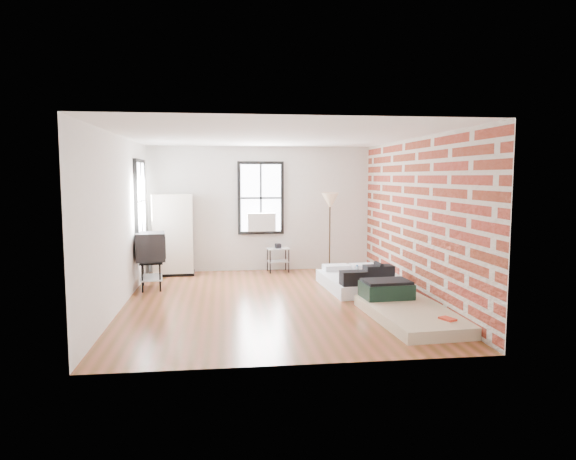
{
  "coord_description": "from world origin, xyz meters",
  "views": [
    {
      "loc": [
        -0.82,
        -8.58,
        2.14
      ],
      "look_at": [
        0.29,
        0.3,
        1.2
      ],
      "focal_mm": 32.0,
      "sensor_mm": 36.0,
      "label": 1
    }
  ],
  "objects": [
    {
      "name": "room_shell",
      "position": [
        0.23,
        0.36,
        1.74
      ],
      "size": [
        5.02,
        6.02,
        2.8
      ],
      "color": "silver",
      "rests_on": "ground"
    },
    {
      "name": "tv_stand",
      "position": [
        -2.21,
        1.31,
        0.77
      ],
      "size": [
        0.61,
        0.81,
        1.07
      ],
      "rotation": [
        0.0,
        0.0,
        0.13
      ],
      "color": "black",
      "rests_on": "ground"
    },
    {
      "name": "mattress_bare",
      "position": [
        1.91,
        -1.24,
        0.14
      ],
      "size": [
        1.26,
        2.2,
        0.46
      ],
      "rotation": [
        0.0,
        0.0,
        0.07
      ],
      "color": "tan",
      "rests_on": "ground"
    },
    {
      "name": "floor_lamp",
      "position": [
        1.53,
        2.65,
        1.52
      ],
      "size": [
        0.38,
        0.38,
        1.76
      ],
      "color": "black",
      "rests_on": "ground"
    },
    {
      "name": "mattress_main",
      "position": [
        1.75,
        0.77,
        0.16
      ],
      "size": [
        1.43,
        1.87,
        0.58
      ],
      "rotation": [
        0.0,
        0.0,
        0.06
      ],
      "color": "white",
      "rests_on": "ground"
    },
    {
      "name": "side_table",
      "position": [
        0.36,
        2.72,
        0.42
      ],
      "size": [
        0.52,
        0.43,
        0.63
      ],
      "rotation": [
        0.0,
        0.0,
        0.1
      ],
      "color": "black",
      "rests_on": "ground"
    },
    {
      "name": "wardrobe",
      "position": [
        -1.93,
        2.65,
        0.87
      ],
      "size": [
        0.9,
        0.54,
        1.75
      ],
      "rotation": [
        0.0,
        0.0,
        0.04
      ],
      "color": "black",
      "rests_on": "ground"
    },
    {
      "name": "ground",
      "position": [
        0.0,
        0.0,
        0.0
      ],
      "size": [
        6.0,
        6.0,
        0.0
      ],
      "primitive_type": "plane",
      "color": "brown",
      "rests_on": "ground"
    }
  ]
}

